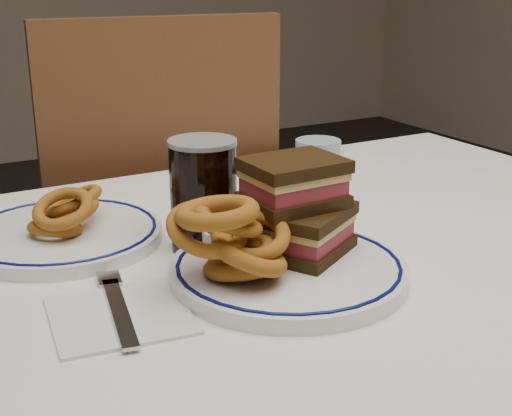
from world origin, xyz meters
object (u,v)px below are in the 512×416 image
chair_far (152,231)px  beer_mug (206,194)px  far_plate (62,234)px  main_plate (288,270)px  reuben_sandwich (300,207)px

chair_far → beer_mug: 0.67m
chair_far → far_plate: (-0.30, -0.47, 0.21)m
chair_far → far_plate: 0.60m
main_plate → reuben_sandwich: reuben_sandwich is taller
far_plate → beer_mug: bearing=-36.2°
beer_mug → main_plate: bearing=-72.1°
chair_far → main_plate: 0.76m
reuben_sandwich → beer_mug: 0.13m
main_plate → beer_mug: 0.15m
chair_far → beer_mug: size_ratio=6.98×
chair_far → main_plate: size_ratio=3.61×
beer_mug → reuben_sandwich: bearing=-55.6°
chair_far → reuben_sandwich: (-0.07, -0.70, 0.28)m
far_plate → main_plate: bearing=-51.0°
reuben_sandwich → far_plate: bearing=136.1°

